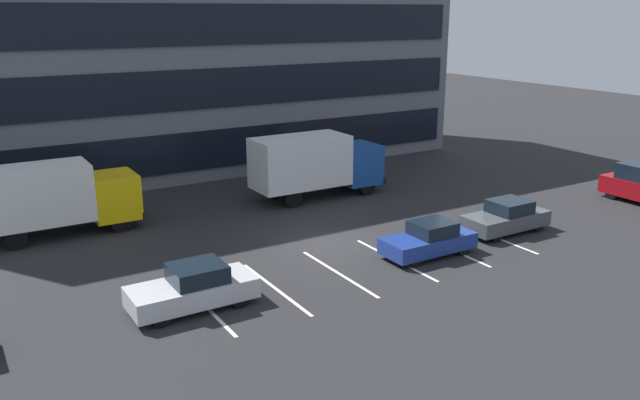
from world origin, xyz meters
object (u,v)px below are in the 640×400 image
object	(u,v)px
sedan_navy	(429,240)
box_truck_yellow	(54,196)
sedan_silver	(194,288)
sedan_charcoal	(506,217)
box_truck_blue	(316,163)

from	to	relation	value
sedan_navy	box_truck_yellow	bearing A→B (deg)	140.06
sedan_navy	sedan_silver	xyz separation A→B (m)	(-10.29, 0.37, 0.05)
box_truck_yellow	sedan_charcoal	xyz separation A→B (m)	(17.95, -10.36, -1.17)
sedan_silver	box_truck_blue	bearing A→B (deg)	42.03
box_truck_blue	sedan_navy	size ratio (longest dim) A/B	1.85
sedan_silver	sedan_charcoal	size ratio (longest dim) A/B	1.04
sedan_navy	sedan_silver	size ratio (longest dim) A/B	0.93
box_truck_yellow	sedan_navy	xyz separation A→B (m)	(12.90, -10.80, -1.19)
box_truck_blue	sedan_charcoal	size ratio (longest dim) A/B	1.79
box_truck_blue	sedan_charcoal	xyz separation A→B (m)	(4.58, -9.63, -1.25)
box_truck_blue	sedan_charcoal	world-z (taller)	box_truck_blue
sedan_silver	sedan_navy	bearing A→B (deg)	-2.05
box_truck_blue	box_truck_yellow	xyz separation A→B (m)	(-13.37, 0.74, -0.08)
sedan_charcoal	sedan_silver	bearing A→B (deg)	-179.73
box_truck_yellow	sedan_silver	world-z (taller)	box_truck_yellow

